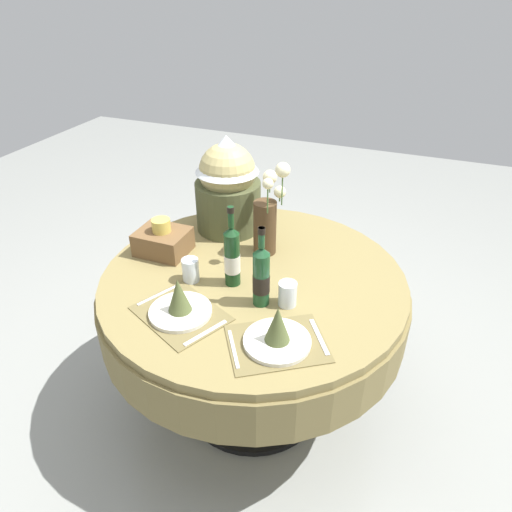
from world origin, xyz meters
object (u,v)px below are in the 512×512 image
(flower_vase, at_px, (267,217))
(wine_bottle_left, at_px, (261,276))
(place_setting_left, at_px, (180,304))
(woven_basket_side_left, at_px, (163,240))
(place_setting_right, at_px, (277,334))
(gift_tub_back_left, at_px, (228,181))
(wine_bottle_centre, at_px, (232,256))
(dining_table, at_px, (253,303))
(tumbler_near_left, at_px, (287,294))
(tumbler_near_right, at_px, (191,270))

(flower_vase, relative_size, wine_bottle_left, 1.32)
(place_setting_left, height_order, woven_basket_side_left, woven_basket_side_left)
(place_setting_left, distance_m, place_setting_right, 0.40)
(woven_basket_side_left, bearing_deg, place_setting_right, -29.54)
(place_setting_left, relative_size, gift_tub_back_left, 0.88)
(wine_bottle_left, relative_size, wine_bottle_centre, 0.95)
(wine_bottle_centre, bearing_deg, woven_basket_side_left, 164.34)
(dining_table, xyz_separation_m, place_setting_right, (0.23, -0.36, 0.19))
(dining_table, xyz_separation_m, gift_tub_back_left, (-0.27, 0.36, 0.40))
(dining_table, distance_m, tumbler_near_left, 0.31)
(place_setting_left, xyz_separation_m, wine_bottle_centre, (0.10, 0.26, 0.09))
(wine_bottle_centre, bearing_deg, place_setting_right, -43.65)
(dining_table, height_order, wine_bottle_centre, wine_bottle_centre)
(wine_bottle_left, relative_size, woven_basket_side_left, 1.48)
(wine_bottle_left, xyz_separation_m, gift_tub_back_left, (-0.37, 0.52, 0.12))
(tumbler_near_left, bearing_deg, place_setting_right, -80.54)
(gift_tub_back_left, relative_size, woven_basket_side_left, 2.09)
(wine_bottle_centre, relative_size, tumbler_near_right, 3.47)
(place_setting_right, xyz_separation_m, flower_vase, (-0.25, 0.57, 0.13))
(wine_bottle_left, bearing_deg, wine_bottle_centre, 152.26)
(place_setting_right, relative_size, woven_basket_side_left, 1.88)
(dining_table, bearing_deg, woven_basket_side_left, 176.21)
(place_setting_right, bearing_deg, tumbler_near_right, 153.22)
(dining_table, relative_size, wine_bottle_left, 3.95)
(flower_vase, height_order, tumbler_near_right, flower_vase)
(place_setting_left, distance_m, gift_tub_back_left, 0.74)
(flower_vase, bearing_deg, woven_basket_side_left, -158.00)
(dining_table, relative_size, gift_tub_back_left, 2.80)
(tumbler_near_left, bearing_deg, place_setting_left, -150.04)
(wine_bottle_centre, bearing_deg, tumbler_near_right, -165.17)
(gift_tub_back_left, bearing_deg, place_setting_right, -54.69)
(tumbler_near_left, bearing_deg, dining_table, 145.71)
(woven_basket_side_left, bearing_deg, tumbler_near_right, -34.80)
(place_setting_left, bearing_deg, tumbler_near_left, 29.96)
(dining_table, relative_size, place_setting_right, 3.12)
(wine_bottle_centre, distance_m, tumbler_near_right, 0.20)
(wine_bottle_left, relative_size, gift_tub_back_left, 0.71)
(gift_tub_back_left, bearing_deg, dining_table, -52.47)
(flower_vase, bearing_deg, tumbler_near_right, -122.72)
(dining_table, bearing_deg, wine_bottle_left, -58.95)
(wine_bottle_centre, bearing_deg, place_setting_left, -111.57)
(tumbler_near_left, xyz_separation_m, tumbler_near_right, (-0.43, 0.01, 0.00))
(flower_vase, height_order, tumbler_near_left, flower_vase)
(tumbler_near_right, relative_size, woven_basket_side_left, 0.45)
(tumbler_near_left, height_order, woven_basket_side_left, woven_basket_side_left)
(wine_bottle_centre, bearing_deg, dining_table, 53.89)
(wine_bottle_left, xyz_separation_m, woven_basket_side_left, (-0.56, 0.19, -0.07))
(place_setting_right, height_order, tumbler_near_left, place_setting_right)
(place_setting_left, height_order, place_setting_right, same)
(wine_bottle_left, distance_m, wine_bottle_centre, 0.18)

